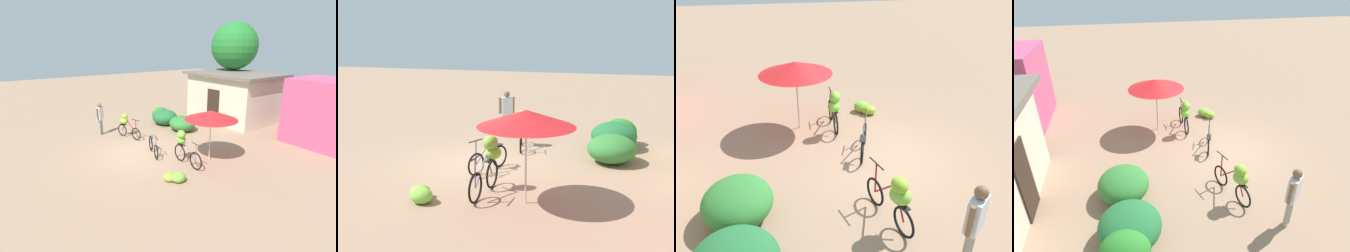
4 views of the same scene
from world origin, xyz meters
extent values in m
plane|color=#A17D62|center=(0.00, 0.00, 0.00)|extent=(60.00, 60.00, 0.00)
cube|color=beige|center=(-1.50, 7.50, 1.35)|extent=(4.69, 3.29, 2.69)
cube|color=#72665B|center=(-1.50, 7.50, 2.77)|extent=(5.19, 3.79, 0.16)
cube|color=#332319|center=(-1.50, 5.83, 1.00)|extent=(0.90, 0.06, 2.00)
cube|color=#CA4D7A|center=(4.01, 7.75, 1.49)|extent=(3.20, 2.80, 2.98)
cylinder|color=brown|center=(-2.58, 8.57, 1.74)|extent=(0.30, 0.30, 3.48)
sphere|color=#24782D|center=(-2.58, 8.57, 4.36)|extent=(2.94, 2.94, 2.94)
ellipsoid|color=#2B7F2A|center=(-3.62, 3.61, 0.43)|extent=(0.91, 1.07, 0.86)
ellipsoid|color=#246A36|center=(-2.96, 3.46, 0.43)|extent=(1.47, 1.43, 0.86)
ellipsoid|color=#327B33|center=(-1.43, 3.54, 0.40)|extent=(1.47, 1.37, 0.81)
cylinder|color=beige|center=(2.18, 2.07, 0.98)|extent=(0.04, 0.04, 1.96)
cone|color=red|center=(2.18, 2.07, 1.86)|extent=(2.07, 2.07, 0.35)
torus|color=black|center=(-1.56, 0.81, 0.31)|extent=(0.60, 0.21, 0.61)
torus|color=black|center=(-2.51, 0.54, 0.31)|extent=(0.60, 0.21, 0.61)
cylinder|color=maroon|center=(-2.34, 0.59, 0.62)|extent=(0.37, 0.14, 0.64)
cylinder|color=maroon|center=(-1.87, 0.72, 0.62)|extent=(0.65, 0.22, 0.65)
cylinder|color=black|center=(-1.56, 0.81, 1.01)|extent=(0.49, 0.16, 0.03)
cylinder|color=maroon|center=(-1.56, 0.81, 0.66)|extent=(0.04, 0.04, 0.70)
cube|color=black|center=(-2.41, 0.57, 0.64)|extent=(0.38, 0.23, 0.02)
ellipsoid|color=#85C141|center=(-2.37, 0.59, 0.82)|extent=(0.55, 0.52, 0.33)
ellipsoid|color=#84B42E|center=(-2.36, 0.62, 1.05)|extent=(0.41, 0.35, 0.27)
torus|color=black|center=(0.89, 0.37, 0.30)|extent=(0.59, 0.24, 0.61)
torus|color=black|center=(-0.02, 0.69, 0.30)|extent=(0.59, 0.24, 0.61)
cylinder|color=slate|center=(0.14, 0.63, 0.60)|extent=(0.36, 0.15, 0.61)
cylinder|color=slate|center=(0.59, 0.48, 0.60)|extent=(0.63, 0.24, 0.62)
cylinder|color=black|center=(0.89, 0.37, 0.93)|extent=(0.48, 0.19, 0.03)
cylinder|color=slate|center=(0.89, 0.37, 0.62)|extent=(0.04, 0.04, 0.63)
cube|color=black|center=(0.07, 0.66, 0.64)|extent=(0.39, 0.25, 0.02)
torus|color=black|center=(2.52, 1.05, 0.34)|extent=(0.68, 0.06, 0.68)
torus|color=black|center=(1.55, 1.07, 0.34)|extent=(0.68, 0.06, 0.68)
cylinder|color=slate|center=(1.72, 1.06, 0.62)|extent=(0.37, 0.04, 0.58)
cylinder|color=slate|center=(2.20, 1.06, 0.62)|extent=(0.65, 0.04, 0.59)
cylinder|color=black|center=(2.52, 1.05, 1.00)|extent=(0.50, 0.04, 0.03)
cylinder|color=slate|center=(2.52, 1.05, 0.67)|extent=(0.04, 0.04, 0.66)
cube|color=black|center=(1.65, 1.06, 0.71)|extent=(0.36, 0.14, 0.02)
ellipsoid|color=#73C636|center=(1.57, 1.11, 0.87)|extent=(0.48, 0.42, 0.30)
ellipsoid|color=#76C03D|center=(1.64, 1.07, 1.12)|extent=(0.47, 0.41, 0.33)
ellipsoid|color=#97BD3E|center=(2.67, -0.27, 0.14)|extent=(0.51, 0.47, 0.27)
ellipsoid|color=#7AB024|center=(2.65, -0.18, 0.15)|extent=(0.49, 0.48, 0.29)
ellipsoid|color=#83A32D|center=(2.85, -0.06, 0.15)|extent=(0.56, 0.61, 0.29)
ellipsoid|color=#7AC43E|center=(2.92, -0.03, 0.18)|extent=(0.46, 0.53, 0.35)
cylinder|color=gray|center=(-3.29, -0.33, 0.40)|extent=(0.11, 0.11, 0.80)
cylinder|color=gray|center=(-3.40, -0.19, 0.40)|extent=(0.11, 0.11, 0.80)
cube|color=silver|center=(-3.34, -0.26, 1.11)|extent=(0.40, 0.44, 0.63)
cylinder|color=brown|center=(-3.19, -0.46, 1.14)|extent=(0.08, 0.08, 0.57)
cylinder|color=brown|center=(-3.50, -0.06, 1.14)|extent=(0.08, 0.08, 0.57)
sphere|color=brown|center=(-3.34, -0.26, 1.53)|extent=(0.22, 0.22, 0.22)
camera|label=1|loc=(9.27, -4.98, 4.44)|focal=28.49mm
camera|label=2|loc=(10.21, 4.41, 3.51)|focal=44.34mm
camera|label=3|loc=(-6.72, 2.51, 4.68)|focal=35.31mm
camera|label=4|loc=(-7.66, 3.35, 5.42)|focal=30.42mm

